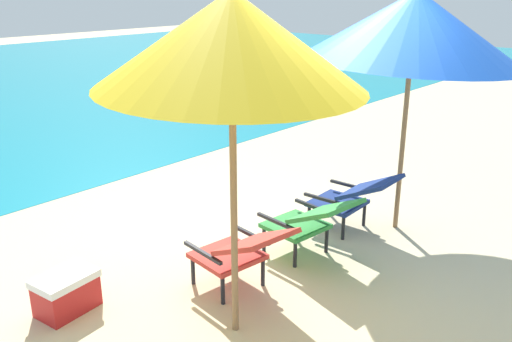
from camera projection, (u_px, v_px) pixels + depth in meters
name	position (u px, v px, depth m)	size (l,w,h in m)	color
ground_plane	(66.00, 165.00, 7.86)	(40.00, 40.00, 0.00)	beige
lounge_chair_left	(240.00, 250.00, 4.49)	(0.64, 0.93, 0.68)	red
lounge_chair_center	(309.00, 219.00, 5.07)	(0.63, 0.93, 0.68)	#338E3D
lounge_chair_right	(352.00, 196.00, 5.63)	(0.57, 0.89, 0.68)	navy
beach_umbrella_left	(231.00, 40.00, 3.43)	(1.96, 1.97, 2.49)	olive
beach_umbrella_right	(413.00, 27.00, 5.18)	(3.07, 3.08, 2.49)	olive
cooler_box	(66.00, 293.00, 4.31)	(0.50, 0.37, 0.32)	red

